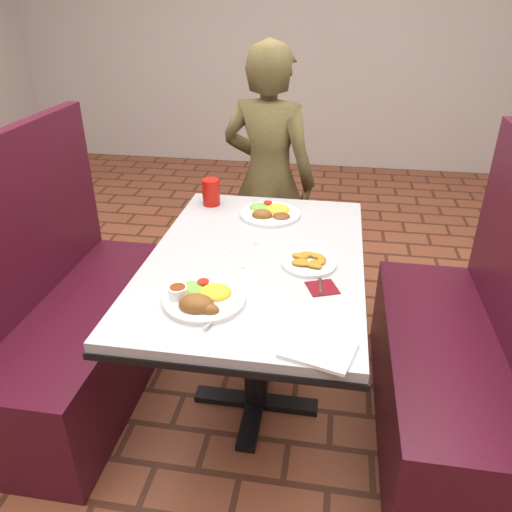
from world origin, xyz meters
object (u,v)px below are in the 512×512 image
Objects in this scene: plantain_plate at (309,262)px; red_tumbler at (211,192)px; near_dinner_plate at (202,295)px; booth_bench_right at (455,365)px; dining_table at (256,278)px; booth_bench_left at (77,326)px; diner_person at (269,181)px; far_dinner_plate at (270,210)px.

red_tumbler reaches higher than plantain_plate.
near_dinner_plate reaches higher than plantain_plate.
booth_bench_right is 6.07× the size of plantain_plate.
dining_table is 1.01× the size of booth_bench_left.
booth_bench_right is at bearing 148.03° from diner_person.
far_dinner_plate is (0.12, 0.73, -0.00)m from near_dinner_plate.
diner_person is (0.72, 0.92, 0.39)m from booth_bench_left.
far_dinner_plate is at bearing 154.03° from booth_bench_right.
booth_bench_left is 1.60m from booth_bench_right.
near_dinner_plate is 0.74m from far_dinner_plate.
booth_bench_left is at bearing 180.00° from booth_bench_right.
red_tumbler is at bearing 121.45° from dining_table.
booth_bench_left is 4.54× the size of far_dinner_plate.
dining_table is 9.94× the size of red_tumbler.
booth_bench_right is 4.57× the size of near_dinner_plate.
red_tumbler is at bearing 133.73° from plantain_plate.
red_tumbler is (-0.21, -0.45, 0.09)m from diner_person.
dining_table is 0.84× the size of diner_person.
diner_person reaches higher than near_dinner_plate.
near_dinner_plate is at bearing -26.66° from booth_bench_left.
dining_table is at bearing 109.53° from diner_person.
plantain_plate is (0.20, -0.04, 0.11)m from dining_table.
far_dinner_plate is (0.08, -0.54, 0.05)m from diner_person.
dining_table is at bearing 168.71° from plantain_plate.
diner_person is at bearing 95.12° from dining_table.
diner_person reaches higher than dining_table.
dining_table is at bearing 70.83° from near_dinner_plate.
dining_table is 6.13× the size of plantain_plate.
diner_person reaches higher than plantain_plate.
red_tumbler is (-0.29, 0.08, 0.04)m from far_dinner_plate.
plantain_plate is at bearing -2.30° from booth_bench_left.
dining_table is at bearing -58.55° from red_tumbler.
booth_bench_left is 0.99m from far_dinner_plate.
booth_bench_right is at bearing 0.00° from booth_bench_left.
dining_table is 1.01× the size of booth_bench_right.
booth_bench_left is at bearing -154.06° from far_dinner_plate.
far_dinner_plate reaches higher than plantain_plate.
booth_bench_left is at bearing 180.00° from dining_table.
booth_bench_left reaches higher than dining_table.
near_dinner_plate is (0.68, -0.34, 0.45)m from booth_bench_left.
plantain_plate is at bearing 43.25° from near_dinner_plate.
booth_bench_right is at bearing 20.42° from near_dinner_plate.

